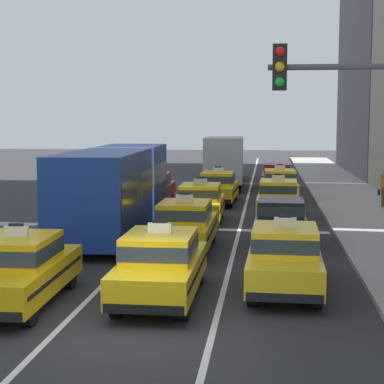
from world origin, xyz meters
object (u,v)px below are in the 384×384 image
(taxi_right_third, at_px, (278,198))
(box_truck_center_fifth, at_px, (225,161))
(sedan_right_fifth, at_px, (276,175))
(taxi_right_nearest, at_px, (285,257))
(taxi_right_fourth, at_px, (280,184))
(pedestrian_by_storefront, at_px, (384,188))
(taxi_center_fourth, at_px, (218,187))
(bus_left_second, at_px, (116,186))
(taxi_center_sixth, at_px, (230,167))
(sedan_left_third, at_px, (155,187))
(taxi_center_nearest, at_px, (161,264))
(sedan_right_second, at_px, (281,220))
(traffic_light_pole, at_px, (377,150))
(taxi_center_third, at_px, (200,203))
(taxi_center_second, at_px, (185,225))
(taxi_left_nearest, at_px, (19,268))

(taxi_right_third, bearing_deg, box_truck_center_fifth, 105.21)
(sedan_right_fifth, bearing_deg, taxi_right_nearest, -90.25)
(taxi_right_fourth, xyz_separation_m, pedestrian_by_storefront, (4.94, -3.14, 0.16))
(taxi_center_fourth, bearing_deg, pedestrian_by_storefront, -8.16)
(bus_left_second, height_order, taxi_center_sixth, bus_left_second)
(bus_left_second, height_order, box_truck_center_fifth, box_truck_center_fifth)
(sedan_left_third, xyz_separation_m, taxi_center_nearest, (3.34, -18.05, 0.03))
(taxi_center_fourth, relative_size, sedan_right_fifth, 1.07)
(pedestrian_by_storefront, bearing_deg, sedan_right_second, -118.69)
(taxi_right_third, relative_size, traffic_light_pole, 0.82)
(taxi_center_nearest, xyz_separation_m, taxi_center_sixth, (-0.22, 31.93, 0.00))
(taxi_center_fourth, bearing_deg, taxi_center_third, -92.29)
(taxi_center_third, relative_size, box_truck_center_fifth, 0.65)
(taxi_right_nearest, xyz_separation_m, taxi_right_fourth, (0.21, 18.68, 0.00))
(taxi_right_nearest, xyz_separation_m, pedestrian_by_storefront, (5.15, 15.55, 0.16))
(pedestrian_by_storefront, bearing_deg, taxi_center_fourth, 171.84)
(taxi_center_nearest, xyz_separation_m, taxi_right_third, (3.01, 13.69, 0.00))
(taxi_right_nearest, height_order, traffic_light_pole, traffic_light_pole)
(taxi_center_second, height_order, taxi_center_fourth, same)
(taxi_center_second, bearing_deg, sedan_right_second, 26.90)
(taxi_center_nearest, bearing_deg, sedan_right_second, 67.91)
(taxi_center_third, xyz_separation_m, taxi_center_sixth, (0.03, 20.34, 0.00))
(bus_left_second, distance_m, taxi_center_nearest, 9.66)
(bus_left_second, height_order, pedestrian_by_storefront, bus_left_second)
(taxi_center_third, bearing_deg, taxi_center_fourth, 87.71)
(bus_left_second, distance_m, pedestrian_by_storefront, 13.74)
(taxi_center_second, bearing_deg, taxi_right_third, 68.13)
(taxi_left_nearest, xyz_separation_m, traffic_light_pole, (7.54, -3.08, 2.94))
(taxi_center_sixth, xyz_separation_m, sedan_right_fifth, (3.31, -6.24, -0.03))
(taxi_center_nearest, relative_size, taxi_center_second, 1.00)
(taxi_left_nearest, xyz_separation_m, taxi_right_third, (6.22, 14.51, 0.00))
(taxi_center_fourth, relative_size, taxi_right_fourth, 1.00)
(taxi_center_third, distance_m, taxi_right_third, 3.88)
(taxi_center_second, height_order, taxi_right_nearest, same)
(pedestrian_by_storefront, xyz_separation_m, traffic_light_pole, (-3.79, -20.66, 2.79))
(sedan_left_third, relative_size, taxi_right_nearest, 0.95)
(taxi_center_second, distance_m, taxi_center_fourth, 12.13)
(sedan_left_third, height_order, taxi_center_fourth, taxi_center_fourth)
(taxi_center_sixth, bearing_deg, sedan_left_third, -102.68)
(taxi_center_fourth, xyz_separation_m, taxi_right_third, (3.01, -4.23, 0.00))
(taxi_center_third, relative_size, taxi_center_sixth, 0.99)
(sedan_left_third, xyz_separation_m, taxi_center_fourth, (3.35, -0.13, 0.03))
(bus_left_second, xyz_separation_m, sedan_right_fifth, (6.32, 16.63, -0.97))
(taxi_center_third, xyz_separation_m, pedestrian_by_storefront, (8.38, 5.16, 0.16))
(sedan_left_third, relative_size, taxi_right_fourth, 0.95)
(box_truck_center_fifth, bearing_deg, taxi_center_third, -90.37)
(taxi_right_nearest, bearing_deg, taxi_center_fourth, 100.09)
(sedan_right_second, xyz_separation_m, pedestrian_by_storefront, (5.13, 9.37, 0.19))
(bus_left_second, xyz_separation_m, taxi_center_second, (3.07, -3.27, -0.94))
(taxi_right_fourth, height_order, traffic_light_pole, traffic_light_pole)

